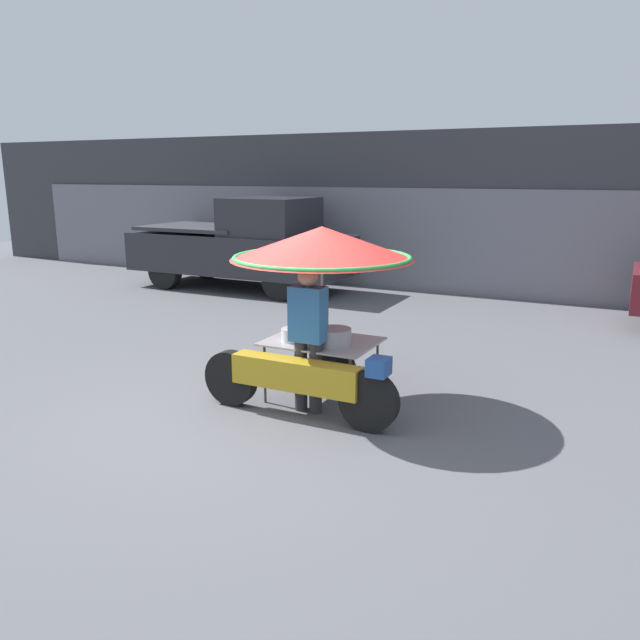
# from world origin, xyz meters

# --- Properties ---
(ground_plane) EXTENTS (36.00, 36.00, 0.00)m
(ground_plane) POSITION_xyz_m (0.00, 0.00, 0.00)
(ground_plane) COLOR #56565B
(shopfront_building) EXTENTS (28.00, 2.06, 3.44)m
(shopfront_building) POSITION_xyz_m (0.00, 8.80, 1.71)
(shopfront_building) COLOR #38383D
(shopfront_building) RESTS_ON ground
(vendor_motorcycle_cart) EXTENTS (2.29, 2.03, 1.99)m
(vendor_motorcycle_cart) POSITION_xyz_m (0.37, 0.68, 1.56)
(vendor_motorcycle_cart) COLOR black
(vendor_motorcycle_cart) RESTS_ON ground
(vendor_person) EXTENTS (0.38, 0.22, 1.61)m
(vendor_person) POSITION_xyz_m (0.40, 0.34, 0.90)
(vendor_person) COLOR #2D2D33
(vendor_person) RESTS_ON ground
(pickup_truck) EXTENTS (5.02, 1.89, 2.04)m
(pickup_truck) POSITION_xyz_m (-4.29, 6.30, 0.98)
(pickup_truck) COLOR black
(pickup_truck) RESTS_ON ground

